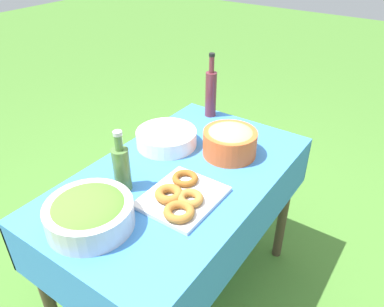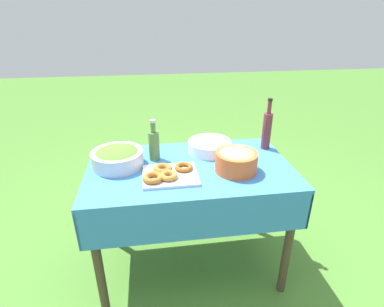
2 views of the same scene
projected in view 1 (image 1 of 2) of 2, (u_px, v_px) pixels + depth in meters
ground_plane at (182, 293)px, 1.95m from camera, size 14.00×14.00×0.00m
picnic_table at (180, 197)px, 1.61m from camera, size 1.19×0.70×0.77m
salad_bowl at (89, 212)px, 1.26m from camera, size 0.30×0.30×0.11m
pasta_bowl at (230, 140)px, 1.63m from camera, size 0.24×0.24×0.13m
donut_platter at (181, 197)px, 1.39m from camera, size 0.32×0.25×0.05m
plate_stack at (166, 138)px, 1.72m from camera, size 0.28×0.28×0.07m
olive_oil_bottle at (122, 167)px, 1.41m from camera, size 0.07×0.07×0.25m
wine_bottle at (211, 92)px, 1.93m from camera, size 0.06×0.06×0.34m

